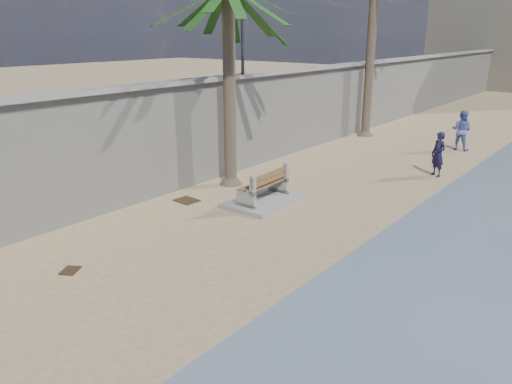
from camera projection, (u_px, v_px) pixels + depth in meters
The scene contains 7 objects.
seawall at pixel (343, 102), 25.12m from camera, with size 0.45×70.00×3.50m, color gray.
wall_cap at pixel (345, 65), 24.57m from camera, with size 0.80×70.00×0.12m, color gray.
bench_far at pixel (264, 189), 15.53m from camera, with size 1.77×2.52×1.03m.
person_a at pixel (439, 151), 18.28m from camera, with size 0.69×0.47×1.91m, color #181336.
person_b at pixel (462, 128), 22.36m from camera, with size 0.96×0.75×2.00m, color #5061A6.
debris_c at pixel (187, 200), 15.85m from camera, with size 0.72×0.58×0.03m, color #382616.
debris_d at pixel (70, 270), 11.21m from camera, with size 0.44×0.35×0.03m, color #382616.
Camera 1 is at (7.09, -2.55, 5.14)m, focal length 35.00 mm.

